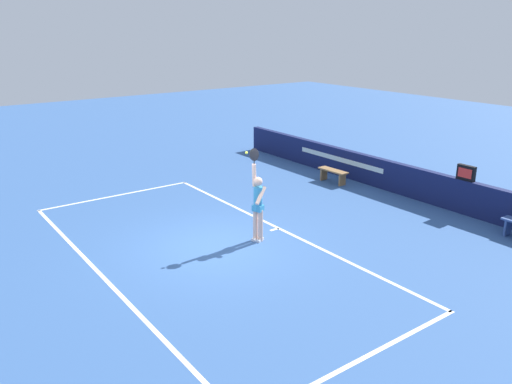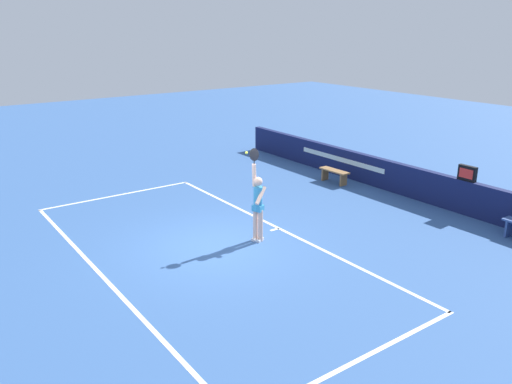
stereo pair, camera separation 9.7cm
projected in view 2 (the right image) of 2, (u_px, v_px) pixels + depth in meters
name	position (u px, v px, depth m)	size (l,w,h in m)	color
ground_plane	(215.00, 246.00, 13.39)	(60.00, 60.00, 0.00)	#345995
court_lines	(201.00, 250.00, 13.15)	(11.20, 5.20, 0.00)	white
back_wall	(403.00, 179.00, 17.37)	(16.77, 0.25, 1.04)	#131C4A
speed_display	(467.00, 173.00, 15.35)	(0.57, 0.14, 0.46)	black
tennis_player	(258.00, 203.00, 13.42)	(0.54, 0.46, 2.53)	beige
tennis_ball	(246.00, 153.00, 13.03)	(0.07, 0.07, 0.07)	#D3E738
courtside_bench_far	(334.00, 173.00, 18.69)	(1.23, 0.40, 0.48)	olive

